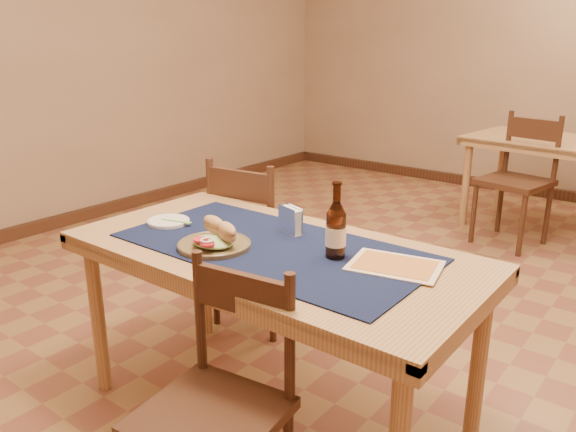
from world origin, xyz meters
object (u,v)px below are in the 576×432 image
Objects in this scene: main_table at (272,267)px; sandwich_plate at (215,240)px; chair_main_near at (218,403)px; napkin_holder at (290,220)px; chair_main_far at (258,239)px; beer_bottle at (336,230)px.

sandwich_plate is (-0.16, -0.14, 0.12)m from main_table.
chair_main_near is 0.63m from sandwich_plate.
napkin_holder is at bearing 102.71° from main_table.
chair_main_near is at bearing -67.68° from main_table.
chair_main_near is at bearing -45.58° from sandwich_plate.
main_table is at bearing 42.57° from sandwich_plate.
chair_main_far is 0.76m from napkin_holder.
napkin_holder is at bearing 158.97° from beer_bottle.
chair_main_near is (0.80, -1.11, -0.04)m from chair_main_far.
main_table is 0.84m from chair_main_far.
chair_main_far is at bearing 147.56° from beer_bottle.
chair_main_far reaches higher than chair_main_near.
main_table is at bearing -168.27° from beer_bottle.
napkin_holder is at bearing 110.12° from chair_main_near.
beer_bottle reaches higher than napkin_holder.
sandwich_plate is at bearing -154.37° from beer_bottle.
chair_main_near is at bearing -93.78° from beer_bottle.
chair_main_far reaches higher than napkin_holder.
main_table is 11.91× the size of napkin_holder.
napkin_holder reaches higher than chair_main_near.
napkin_holder is (-0.29, 0.11, -0.05)m from beer_bottle.
chair_main_near is at bearing -54.24° from chair_main_far.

